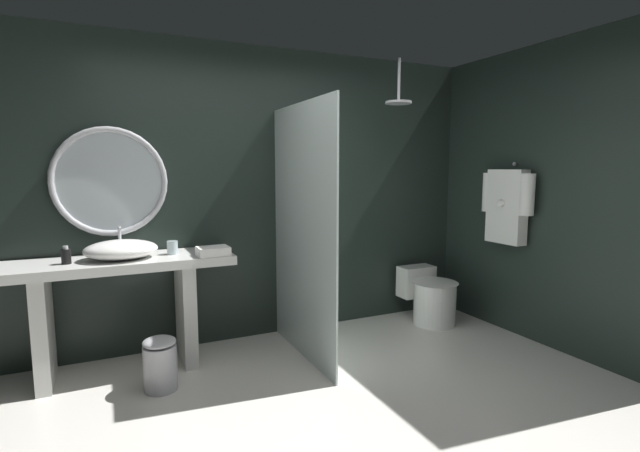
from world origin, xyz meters
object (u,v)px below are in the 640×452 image
Objects in this scene: vessel_sink at (121,249)px; hanging_bathrobe at (507,203)px; waste_bin at (160,363)px; tumbler_cup at (172,248)px; round_wall_mirror at (110,182)px; folded_hand_towel at (213,251)px; soap_dispenser at (66,256)px; rain_shower_head at (399,99)px; toilet at (430,297)px.

hanging_bathrobe reaches higher than vessel_sink.
hanging_bathrobe is 3.22m from waste_bin.
round_wall_mirror is at bearing 150.14° from tumbler_cup.
hanging_bathrobe is at bearing -9.64° from folded_hand_towel.
round_wall_mirror reaches higher than soap_dispenser.
vessel_sink reaches higher than folded_hand_towel.
soap_dispenser is 0.33× the size of rain_shower_head.
vessel_sink is 0.67m from folded_hand_towel.
rain_shower_head is 1.96m from toilet.
hanging_bathrobe is (3.28, -0.87, -0.21)m from round_wall_mirror.
tumbler_cup is 0.14× the size of hanging_bathrobe.
toilet is 2.71× the size of folded_hand_towel.
round_wall_mirror is 2.51m from rain_shower_head.
toilet is (3.17, -0.05, -0.67)m from soap_dispenser.
tumbler_cup is at bearing -29.86° from round_wall_mirror.
folded_hand_towel is (-2.60, 0.44, -0.32)m from hanging_bathrobe.
waste_bin is at bearing -35.77° from soap_dispenser.
vessel_sink is 0.56m from round_wall_mirror.
toilet is at bearing -2.67° from tumbler_cup.
hanging_bathrobe is at bearing -12.43° from tumbler_cup.
vessel_sink reaches higher than toilet.
toilet is at bearing -6.99° from round_wall_mirror.
tumbler_cup is 0.70m from round_wall_mirror.
soap_dispenser is 2.95m from rain_shower_head.
toilet is (0.50, 0.10, -1.89)m from rain_shower_head.
vessel_sink is 2.62m from rain_shower_head.
vessel_sink is 2.90m from toilet.
round_wall_mirror is 1.45m from waste_bin.
toilet is at bearing 129.38° from hanging_bathrobe.
waste_bin is at bearing -173.25° from rain_shower_head.
soap_dispenser is at bearing -174.90° from tumbler_cup.
soap_dispenser is at bearing -136.32° from round_wall_mirror.
round_wall_mirror is (-0.41, 0.24, 0.51)m from tumbler_cup.
rain_shower_head is 2.08m from folded_hand_towel.
waste_bin is 0.89m from folded_hand_towel.
toilet is (-0.43, 0.52, -0.97)m from hanging_bathrobe.
hanging_bathrobe is at bearing -14.83° from round_wall_mirror.
soap_dispenser reaches higher than waste_bin.
tumbler_cup is at bearing 145.21° from folded_hand_towel.
round_wall_mirror is 3.40m from hanging_bathrobe.
rain_shower_head reaches higher than toilet.
round_wall_mirror is 0.97m from folded_hand_towel.
rain_shower_head is at bearing -4.43° from vessel_sink.
waste_bin is at bearing 176.85° from hanging_bathrobe.
waste_bin is (0.24, -0.70, -1.24)m from round_wall_mirror.
hanging_bathrobe is at bearing -10.45° from vessel_sink.
round_wall_mirror reaches higher than hanging_bathrobe.
folded_hand_towel is (0.45, 0.27, 0.71)m from waste_bin.
soap_dispenser is 1.01m from folded_hand_towel.
folded_hand_towel is (0.28, -0.19, -0.02)m from tumbler_cup.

